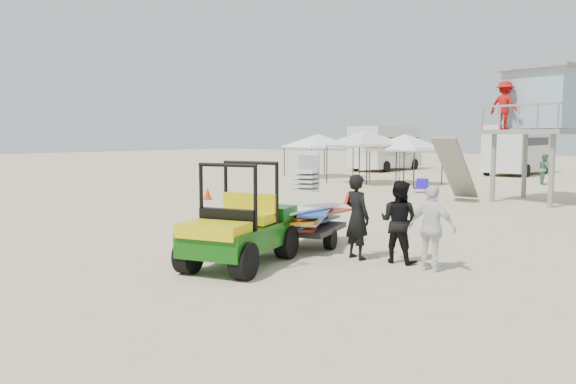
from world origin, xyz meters
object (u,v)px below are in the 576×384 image
Objects in this scene: utility_cart at (238,219)px; man_left at (357,217)px; surf_trailer at (308,213)px; lifeguard_tower at (538,105)px.

utility_cart reaches higher than man_left.
surf_trailer is 1.36× the size of man_left.
man_left is at bearing -89.84° from lifeguard_tower.
utility_cart is 0.58× the size of lifeguard_tower.
man_left is (1.52, -0.30, 0.09)m from surf_trailer.
surf_trailer is 1.55m from man_left.
surf_trailer is (0.01, 2.34, -0.15)m from utility_cart.
man_left is (1.52, 2.04, -0.05)m from utility_cart.
man_left is at bearing 53.22° from utility_cart.
surf_trailer is at bearing -96.58° from lifeguard_tower.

